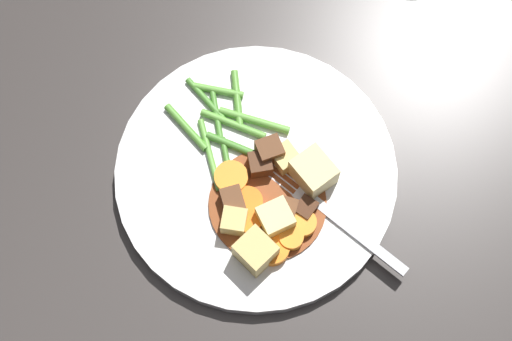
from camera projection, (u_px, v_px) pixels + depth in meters
The scene contains 30 objects.
ground_plane at pixel (256, 176), 0.80m from camera, with size 3.00×3.00×0.00m, color #383330.
dinner_plate at pixel (256, 173), 0.79m from camera, with size 0.29×0.29×0.02m, color white.
stew_sauce at pixel (268, 204), 0.77m from camera, with size 0.12×0.12×0.00m, color brown.
carrot_slice_0 at pixel (272, 248), 0.75m from camera, with size 0.03×0.03×0.01m, color orange.
carrot_slice_1 at pixel (302, 223), 0.75m from camera, with size 0.03×0.03×0.01m, color orange.
carrot_slice_2 at pixel (247, 202), 0.76m from camera, with size 0.03×0.03×0.01m, color orange.
carrot_slice_3 at pixel (291, 238), 0.75m from camera, with size 0.02×0.02×0.01m, color orange.
carrot_slice_4 at pixel (231, 178), 0.77m from camera, with size 0.03×0.03×0.01m, color orange.
carrot_slice_5 at pixel (249, 222), 0.75m from camera, with size 0.03×0.03×0.01m, color orange.
potato_chunk_0 at pixel (275, 219), 0.75m from camera, with size 0.03×0.03×0.03m, color #EAD68C.
potato_chunk_1 at pixel (256, 251), 0.74m from camera, with size 0.03×0.03×0.03m, color #DBBC6B.
potato_chunk_2 at pixel (234, 222), 0.75m from camera, with size 0.02×0.02×0.02m, color #DBBC6B.
potato_chunk_3 at pixel (313, 172), 0.76m from camera, with size 0.04×0.03×0.03m, color #EAD68C.
potato_chunk_4 at pixel (285, 158), 0.78m from camera, with size 0.02×0.03×0.02m, color #DBBC6B.
meat_chunk_0 at pixel (306, 209), 0.76m from camera, with size 0.02×0.02×0.01m, color #4C2B19.
meat_chunk_1 at pixel (258, 161), 0.77m from camera, with size 0.02×0.02×0.02m, color #56331E.
meat_chunk_2 at pixel (286, 211), 0.76m from camera, with size 0.02×0.02×0.02m, color brown.
meat_chunk_3 at pixel (233, 201), 0.76m from camera, with size 0.02×0.03×0.02m, color brown.
meat_chunk_4 at pixel (270, 151), 0.77m from camera, with size 0.02×0.02×0.03m, color brown.
green_bean_0 at pixel (186, 127), 0.79m from camera, with size 0.01×0.01×0.06m, color #599E38.
green_bean_1 at pixel (237, 99), 0.80m from camera, with size 0.01×0.01×0.06m, color #599E38.
green_bean_2 at pixel (254, 120), 0.80m from camera, with size 0.01×0.01×0.08m, color #66AD42.
green_bean_3 at pixel (231, 145), 0.79m from camera, with size 0.01×0.01×0.05m, color #4C8E33.
green_bean_4 at pixel (210, 155), 0.78m from camera, with size 0.01×0.01×0.08m, color #66AD42.
green_bean_5 at pixel (227, 163), 0.78m from camera, with size 0.01×0.01×0.06m, color #4C8E33.
green_bean_6 at pixel (218, 114), 0.80m from camera, with size 0.01×0.01×0.06m, color #4C8E33.
green_bean_7 at pixel (218, 91), 0.81m from camera, with size 0.01×0.01×0.05m, color #66AD42.
green_bean_8 at pixel (206, 99), 0.81m from camera, with size 0.01×0.01×0.06m, color #4C8E33.
green_bean_9 at pixel (233, 124), 0.79m from camera, with size 0.01×0.01×0.07m, color #66AD42.
fork at pixel (329, 213), 0.76m from camera, with size 0.17×0.06×0.00m.
Camera 1 is at (0.23, -0.15, 0.75)m, focal length 54.28 mm.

